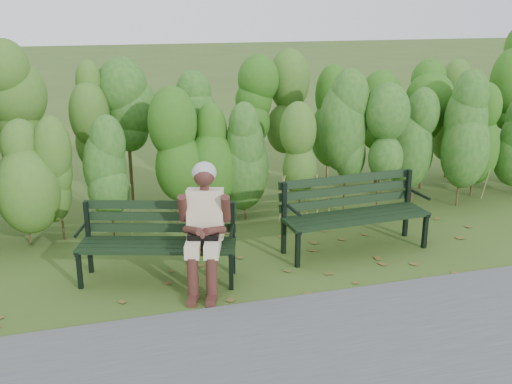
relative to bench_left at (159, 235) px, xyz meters
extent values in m
plane|color=#3B4F1D|center=(1.23, 0.07, -0.49)|extent=(80.00, 80.00, 0.00)
cube|color=#474749|center=(1.23, -2.13, -0.49)|extent=(60.00, 2.50, 0.01)
cylinder|color=#47381E|center=(-1.53, 1.37, -0.09)|extent=(0.03, 0.03, 0.80)
ellipsoid|color=#315A17|center=(-1.53, 1.37, 0.55)|extent=(0.64, 0.64, 1.44)
cylinder|color=#47381E|center=(-0.92, 1.37, -0.09)|extent=(0.03, 0.03, 0.80)
ellipsoid|color=#315A17|center=(-0.92, 1.37, 0.55)|extent=(0.64, 0.64, 1.44)
cylinder|color=#47381E|center=(-0.30, 1.37, -0.09)|extent=(0.03, 0.03, 0.80)
ellipsoid|color=#315A17|center=(-0.30, 1.37, 0.55)|extent=(0.64, 0.64, 1.44)
cylinder|color=#47381E|center=(0.31, 1.37, -0.09)|extent=(0.03, 0.03, 0.80)
ellipsoid|color=#315A17|center=(0.31, 1.37, 0.55)|extent=(0.64, 0.64, 1.44)
cylinder|color=#47381E|center=(0.92, 1.37, -0.09)|extent=(0.03, 0.03, 0.80)
ellipsoid|color=#315A17|center=(0.92, 1.37, 0.55)|extent=(0.64, 0.64, 1.44)
cylinder|color=#47381E|center=(1.53, 1.37, -0.09)|extent=(0.03, 0.03, 0.80)
ellipsoid|color=#315A17|center=(1.53, 1.37, 0.55)|extent=(0.64, 0.64, 1.44)
cylinder|color=#47381E|center=(2.14, 1.37, -0.09)|extent=(0.03, 0.03, 0.80)
ellipsoid|color=#315A17|center=(2.14, 1.37, 0.55)|extent=(0.64, 0.64, 1.44)
cylinder|color=#47381E|center=(2.75, 1.37, -0.09)|extent=(0.03, 0.03, 0.80)
ellipsoid|color=#315A17|center=(2.75, 1.37, 0.55)|extent=(0.64, 0.64, 1.44)
cylinder|color=#47381E|center=(3.37, 1.37, -0.09)|extent=(0.03, 0.03, 0.80)
ellipsoid|color=#315A17|center=(3.37, 1.37, 0.55)|extent=(0.64, 0.64, 1.44)
cylinder|color=#47381E|center=(3.98, 1.37, -0.09)|extent=(0.03, 0.03, 0.80)
ellipsoid|color=#315A17|center=(3.98, 1.37, 0.55)|extent=(0.64, 0.64, 1.44)
cylinder|color=#47381E|center=(4.59, 1.37, -0.09)|extent=(0.03, 0.03, 0.80)
ellipsoid|color=#315A17|center=(4.59, 1.37, 0.55)|extent=(0.64, 0.64, 1.44)
cylinder|color=#47381E|center=(5.20, 1.37, -0.09)|extent=(0.03, 0.03, 0.80)
ellipsoid|color=#315A17|center=(5.20, 1.37, 0.55)|extent=(0.64, 0.64, 1.44)
cylinder|color=#47381E|center=(-1.46, 2.37, 0.06)|extent=(0.04, 0.04, 1.10)
ellipsoid|color=#24531B|center=(-1.46, 2.37, 0.94)|extent=(0.70, 0.70, 1.98)
cylinder|color=#47381E|center=(-0.69, 2.37, 0.06)|extent=(0.04, 0.04, 1.10)
ellipsoid|color=#24531B|center=(-0.69, 2.37, 0.94)|extent=(0.70, 0.70, 1.98)
cylinder|color=#47381E|center=(0.07, 2.37, 0.06)|extent=(0.04, 0.04, 1.10)
ellipsoid|color=#24531B|center=(0.07, 2.37, 0.94)|extent=(0.70, 0.70, 1.98)
cylinder|color=#47381E|center=(0.84, 2.37, 0.06)|extent=(0.04, 0.04, 1.10)
ellipsoid|color=#24531B|center=(0.84, 2.37, 0.94)|extent=(0.70, 0.70, 1.98)
cylinder|color=#47381E|center=(1.61, 2.37, 0.06)|extent=(0.04, 0.04, 1.10)
ellipsoid|color=#24531B|center=(1.61, 2.37, 0.94)|extent=(0.70, 0.70, 1.98)
cylinder|color=#47381E|center=(2.38, 2.37, 0.06)|extent=(0.04, 0.04, 1.10)
ellipsoid|color=#24531B|center=(2.38, 2.37, 0.94)|extent=(0.70, 0.70, 1.98)
cylinder|color=#47381E|center=(3.15, 2.37, 0.06)|extent=(0.04, 0.04, 1.10)
ellipsoid|color=#24531B|center=(3.15, 2.37, 0.94)|extent=(0.70, 0.70, 1.98)
cylinder|color=#47381E|center=(3.91, 2.37, 0.06)|extent=(0.04, 0.04, 1.10)
ellipsoid|color=#24531B|center=(3.91, 2.37, 0.94)|extent=(0.70, 0.70, 1.98)
cylinder|color=#47381E|center=(4.68, 2.37, 0.06)|extent=(0.04, 0.04, 1.10)
ellipsoid|color=#24531B|center=(4.68, 2.37, 0.94)|extent=(0.70, 0.70, 1.98)
cylinder|color=#47381E|center=(5.45, 2.37, 0.06)|extent=(0.04, 0.04, 1.10)
ellipsoid|color=#24531B|center=(5.45, 2.37, 0.94)|extent=(0.70, 0.70, 1.98)
cylinder|color=#47381E|center=(6.22, 2.37, 0.06)|extent=(0.04, 0.04, 1.10)
ellipsoid|color=#24531B|center=(6.22, 2.37, 0.94)|extent=(0.70, 0.70, 1.98)
cube|color=brown|center=(0.00, 0.53, -0.49)|extent=(0.09, 0.07, 0.01)
cube|color=brown|center=(2.53, 0.74, -0.49)|extent=(0.11, 0.11, 0.01)
cube|color=brown|center=(0.45, -0.98, -0.49)|extent=(0.10, 0.09, 0.01)
cube|color=brown|center=(0.07, 0.04, -0.49)|extent=(0.09, 0.11, 0.01)
cube|color=brown|center=(2.31, 0.47, -0.49)|extent=(0.09, 0.07, 0.01)
cube|color=brown|center=(-0.90, -1.04, -0.49)|extent=(0.11, 0.11, 0.01)
cube|color=brown|center=(0.81, -0.63, -0.49)|extent=(0.11, 0.11, 0.01)
cube|color=brown|center=(2.05, 0.89, -0.49)|extent=(0.10, 0.08, 0.01)
cube|color=brown|center=(1.43, -0.82, -0.49)|extent=(0.09, 0.11, 0.01)
cube|color=brown|center=(0.13, -0.83, -0.49)|extent=(0.11, 0.09, 0.01)
cube|color=brown|center=(-0.33, -0.10, -0.49)|extent=(0.11, 0.10, 0.01)
cube|color=brown|center=(2.69, 0.43, -0.49)|extent=(0.10, 0.08, 0.01)
cube|color=brown|center=(1.16, -0.77, -0.49)|extent=(0.11, 0.11, 0.01)
cube|color=brown|center=(0.96, 1.02, -0.49)|extent=(0.11, 0.10, 0.01)
cube|color=brown|center=(3.49, -0.64, -0.49)|extent=(0.07, 0.09, 0.01)
cube|color=brown|center=(-1.09, -0.11, -0.49)|extent=(0.11, 0.10, 0.01)
cube|color=brown|center=(-0.83, -0.53, -0.49)|extent=(0.11, 0.10, 0.01)
cube|color=brown|center=(-0.62, 0.12, -0.49)|extent=(0.08, 0.10, 0.01)
cube|color=brown|center=(3.26, -0.48, -0.49)|extent=(0.11, 0.11, 0.01)
cube|color=brown|center=(-0.76, -0.72, -0.49)|extent=(0.11, 0.10, 0.01)
cube|color=brown|center=(3.71, -0.40, -0.49)|extent=(0.10, 0.08, 0.01)
cube|color=brown|center=(0.09, -0.59, -0.49)|extent=(0.11, 0.09, 0.01)
cube|color=brown|center=(-0.26, 0.23, -0.49)|extent=(0.11, 0.11, 0.01)
cube|color=brown|center=(4.12, -0.07, -0.49)|extent=(0.09, 0.07, 0.01)
cube|color=brown|center=(3.59, -0.21, -0.49)|extent=(0.11, 0.11, 0.01)
cube|color=brown|center=(-0.38, 0.47, -0.49)|extent=(0.09, 0.10, 0.01)
cube|color=brown|center=(3.00, -0.09, -0.49)|extent=(0.10, 0.11, 0.01)
cube|color=brown|center=(-1.42, -0.91, -0.49)|extent=(0.11, 0.11, 0.01)
cube|color=brown|center=(3.66, -0.66, -0.49)|extent=(0.11, 0.11, 0.01)
cube|color=brown|center=(-0.75, 0.44, -0.49)|extent=(0.10, 0.08, 0.01)
cube|color=brown|center=(-1.58, 0.82, -0.49)|extent=(0.10, 0.11, 0.01)
cube|color=brown|center=(3.57, -0.31, -0.49)|extent=(0.09, 0.10, 0.01)
cube|color=brown|center=(-1.44, 1.04, -0.49)|extent=(0.09, 0.10, 0.01)
cube|color=brown|center=(3.57, 0.73, -0.49)|extent=(0.11, 0.11, 0.01)
cube|color=black|center=(-0.08, -0.26, -0.07)|extent=(1.63, 0.59, 0.04)
cube|color=black|center=(-0.05, -0.15, -0.07)|extent=(1.63, 0.59, 0.04)
cube|color=black|center=(-0.01, -0.04, -0.07)|extent=(1.63, 0.59, 0.04)
cube|color=black|center=(0.02, 0.07, -0.07)|extent=(1.63, 0.59, 0.04)
cube|color=black|center=(0.05, 0.15, 0.03)|extent=(1.62, 0.54, 0.10)
cube|color=black|center=(0.05, 0.16, 0.16)|extent=(1.62, 0.54, 0.10)
cube|color=black|center=(0.05, 0.18, 0.29)|extent=(1.62, 0.54, 0.10)
cube|color=black|center=(-0.85, -0.04, -0.28)|extent=(0.06, 0.06, 0.42)
cube|color=black|center=(-0.73, 0.34, -0.07)|extent=(0.06, 0.06, 0.84)
cube|color=black|center=(-0.80, 0.14, -0.09)|extent=(0.18, 0.46, 0.04)
cylinder|color=black|center=(-0.81, 0.09, 0.11)|extent=(0.13, 0.34, 0.03)
cube|color=black|center=(0.68, -0.51, -0.28)|extent=(0.06, 0.06, 0.42)
cube|color=black|center=(0.80, -0.13, -0.07)|extent=(0.06, 0.06, 0.84)
cube|color=black|center=(0.74, -0.33, -0.09)|extent=(0.18, 0.46, 0.04)
cylinder|color=black|center=(0.72, -0.38, 0.11)|extent=(0.13, 0.34, 0.03)
cube|color=black|center=(2.39, -0.12, -0.05)|extent=(1.78, 0.21, 0.04)
cube|color=black|center=(2.39, 0.01, -0.05)|extent=(1.78, 0.21, 0.04)
cube|color=black|center=(2.38, 0.13, -0.05)|extent=(1.78, 0.21, 0.04)
cube|color=black|center=(2.37, 0.25, -0.05)|extent=(1.78, 0.21, 0.04)
cube|color=black|center=(2.37, 0.34, 0.06)|extent=(1.78, 0.16, 0.10)
cube|color=black|center=(2.37, 0.36, 0.20)|extent=(1.78, 0.16, 0.10)
cube|color=black|center=(2.37, 0.37, 0.34)|extent=(1.78, 0.16, 0.10)
cube|color=black|center=(1.55, -0.18, -0.27)|extent=(0.05, 0.05, 0.45)
cube|color=black|center=(1.52, 0.25, -0.05)|extent=(0.05, 0.05, 0.89)
cube|color=black|center=(1.53, 0.02, -0.07)|extent=(0.08, 0.50, 0.04)
cylinder|color=black|center=(1.54, -0.03, 0.15)|extent=(0.06, 0.37, 0.04)
cube|color=black|center=(3.24, -0.08, -0.27)|extent=(0.05, 0.05, 0.45)
cube|color=black|center=(3.22, 0.34, -0.05)|extent=(0.05, 0.05, 0.89)
cube|color=black|center=(3.23, 0.12, -0.07)|extent=(0.08, 0.50, 0.04)
cylinder|color=black|center=(3.24, 0.07, 0.15)|extent=(0.06, 0.37, 0.04)
cube|color=#C6B399|center=(0.31, -0.44, 0.02)|extent=(0.27, 0.47, 0.14)
cube|color=#C6B399|center=(0.49, -0.49, 0.02)|extent=(0.27, 0.47, 0.14)
cylinder|color=#44211B|center=(0.25, -0.61, -0.26)|extent=(0.15, 0.15, 0.46)
cylinder|color=#44211B|center=(0.44, -0.67, -0.26)|extent=(0.15, 0.15, 0.46)
cube|color=#44211B|center=(0.23, -0.69, -0.46)|extent=(0.15, 0.23, 0.06)
cube|color=#44211B|center=(0.41, -0.75, -0.46)|extent=(0.15, 0.23, 0.06)
cube|color=#C6B399|center=(0.49, -0.19, 0.27)|extent=(0.45, 0.37, 0.55)
cylinder|color=#44211B|center=(0.48, -0.21, 0.56)|extent=(0.10, 0.10, 0.11)
sphere|color=#44211B|center=(0.48, -0.22, 0.69)|extent=(0.22, 0.22, 0.22)
ellipsoid|color=gray|center=(0.48, -0.19, 0.72)|extent=(0.26, 0.25, 0.23)
cylinder|color=#44211B|center=(0.25, -0.20, 0.36)|extent=(0.16, 0.24, 0.33)
cylinder|color=#44211B|center=(0.67, -0.34, 0.36)|extent=(0.16, 0.24, 0.33)
cylinder|color=#44211B|center=(0.31, -0.37, 0.16)|extent=(0.18, 0.30, 0.14)
cylinder|color=#44211B|center=(0.53, -0.44, 0.16)|extent=(0.29, 0.24, 0.14)
sphere|color=#44211B|center=(0.40, -0.47, 0.14)|extent=(0.12, 0.12, 0.12)
cube|color=black|center=(0.40, -0.46, 0.06)|extent=(0.34, 0.22, 0.17)
camera|label=1|loc=(-0.68, -6.09, 2.40)|focal=42.00mm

